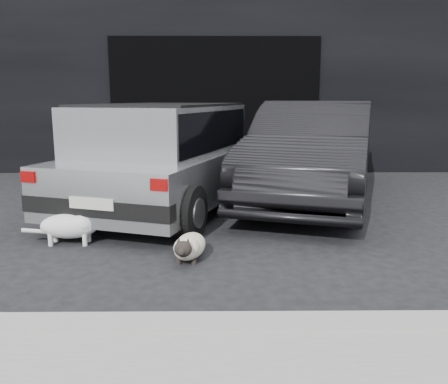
{
  "coord_description": "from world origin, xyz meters",
  "views": [
    {
      "loc": [
        1.08,
        -5.32,
        1.47
      ],
      "look_at": [
        1.13,
        -0.6,
        0.53
      ],
      "focal_mm": 38.0,
      "sensor_mm": 36.0,
      "label": 1
    }
  ],
  "objects_px": {
    "silver_hatchback": "(167,152)",
    "second_car": "(314,152)",
    "cat_white": "(73,225)",
    "cat_siamese": "(189,247)"
  },
  "relations": [
    {
      "from": "silver_hatchback",
      "to": "second_car",
      "type": "bearing_deg",
      "value": 30.98
    },
    {
      "from": "cat_white",
      "to": "silver_hatchback",
      "type": "bearing_deg",
      "value": 153.89
    },
    {
      "from": "silver_hatchback",
      "to": "cat_white",
      "type": "bearing_deg",
      "value": -97.9
    },
    {
      "from": "second_car",
      "to": "cat_siamese",
      "type": "distance_m",
      "value": 3.08
    },
    {
      "from": "second_car",
      "to": "cat_siamese",
      "type": "xyz_separation_m",
      "value": [
        -1.63,
        -2.55,
        -0.58
      ]
    },
    {
      "from": "second_car",
      "to": "cat_white",
      "type": "height_order",
      "value": "second_car"
    },
    {
      "from": "silver_hatchback",
      "to": "cat_white",
      "type": "distance_m",
      "value": 1.87
    },
    {
      "from": "cat_white",
      "to": "cat_siamese",
      "type": "bearing_deg",
      "value": 67.46
    },
    {
      "from": "silver_hatchback",
      "to": "cat_siamese",
      "type": "bearing_deg",
      "value": -60.29
    },
    {
      "from": "cat_siamese",
      "to": "cat_white",
      "type": "xyz_separation_m",
      "value": [
        -1.21,
        0.51,
        0.07
      ]
    }
  ]
}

